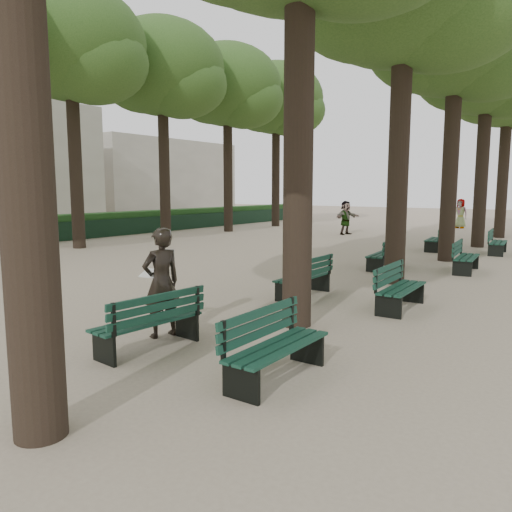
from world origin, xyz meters
The scene contains 22 objects.
ground centered at (0.00, 0.00, 0.00)m, with size 120.00×120.00×0.00m, color tan.
tree_central_3 centered at (1.50, 13.00, 7.65)m, with size 6.00×6.00×9.95m.
tree_central_4 centered at (1.50, 18.00, 7.65)m, with size 6.00×6.00×9.95m.
tree_central_5 centered at (1.50, 23.00, 7.65)m, with size 6.00×6.00×9.95m.
tree_far_2 centered at (-12.00, 8.00, 8.14)m, with size 6.00×6.00×10.45m.
tree_far_3 centered at (-12.00, 13.00, 8.14)m, with size 6.00×6.00×10.45m.
tree_far_4 centered at (-12.00, 18.00, 8.14)m, with size 6.00×6.00×10.45m.
tree_far_5 centered at (-12.00, 23.00, 8.14)m, with size 6.00×6.00×10.45m.
bench_left_0 centered at (0.37, 0.48, 0.27)m, with size 0.72×1.84×0.92m.
bench_left_1 centered at (0.37, 5.21, 0.27)m, with size 0.58×1.80×0.92m.
bench_left_2 centered at (0.37, 10.08, 0.27)m, with size 0.73×1.84×0.92m.
bench_left_3 centered at (0.37, 15.68, 0.27)m, with size 0.77×1.85×0.92m.
bench_right_0 centered at (2.63, 0.61, 0.27)m, with size 0.57×1.80×0.92m.
bench_right_1 centered at (2.63, 5.26, 0.27)m, with size 0.64×1.82×0.92m.
bench_right_2 centered at (2.63, 10.90, 0.27)m, with size 0.73×1.84×0.92m.
bench_right_3 centered at (2.63, 15.92, 0.27)m, with size 0.73×1.84×0.92m.
man_with_map centered at (0.01, 1.11, 0.92)m, with size 0.71×0.81×1.84m.
pedestrian_e centered at (-5.60, 20.11, 0.91)m, with size 1.69×0.36×1.82m, color #262628.
pedestrian_d centered at (-1.62, 28.19, 0.92)m, with size 0.90×0.37×1.83m, color #262628.
fence centered at (-15.00, 11.00, 0.45)m, with size 0.08×42.00×0.90m, color black.
hedge centered at (-15.70, 11.00, 0.60)m, with size 1.20×42.00×1.20m, color #1A4518.
building_far centered at (-33.00, 30.00, 3.50)m, with size 12.00×16.00×7.00m, color #B7B2A3.
Camera 1 is at (5.99, -4.61, 2.46)m, focal length 35.00 mm.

